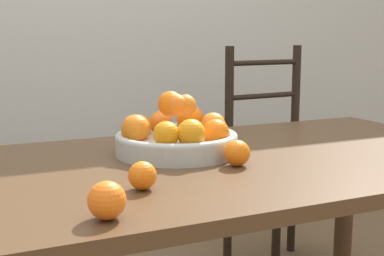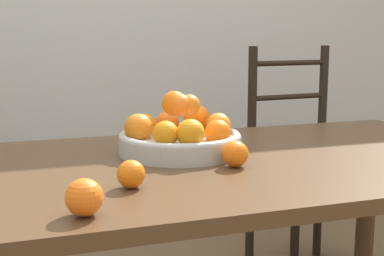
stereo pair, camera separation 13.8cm
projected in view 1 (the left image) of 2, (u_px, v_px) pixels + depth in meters
dining_table at (163, 198)px, 1.38m from camera, size 1.98×0.86×0.75m
fruit_bowl at (176, 136)px, 1.48m from camera, size 0.34×0.34×0.17m
orange_loose_0 at (237, 153)px, 1.35m from camera, size 0.07×0.07×0.07m
orange_loose_1 at (107, 200)px, 0.96m from camera, size 0.07×0.07×0.07m
orange_loose_2 at (142, 176)px, 1.14m from camera, size 0.06×0.06×0.06m
chair_right at (280, 166)px, 2.40m from camera, size 0.45×0.43×1.02m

